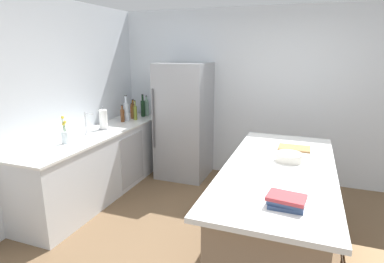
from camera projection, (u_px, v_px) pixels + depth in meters
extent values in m
plane|color=brown|center=(234.00, 259.00, 3.08)|extent=(7.20, 7.20, 0.00)
cube|color=silver|center=(270.00, 96.00, 4.79)|extent=(6.00, 0.10, 2.60)
cube|color=silver|center=(26.00, 112.00, 3.57)|extent=(0.10, 6.00, 2.60)
cube|color=silver|center=(101.00, 164.00, 4.39)|extent=(0.61, 2.63, 0.87)
cube|color=white|center=(98.00, 133.00, 4.27)|extent=(0.64, 2.66, 0.03)
cube|color=#B2B5BA|center=(132.00, 159.00, 4.58)|extent=(0.01, 0.60, 0.73)
cube|color=#8E755B|center=(276.00, 214.00, 3.02)|extent=(0.81, 2.10, 0.90)
cube|color=white|center=(279.00, 169.00, 2.90)|extent=(0.97, 2.30, 0.04)
cube|color=#93969B|center=(184.00, 121.00, 4.94)|extent=(0.76, 0.72, 1.79)
cylinder|color=#4C4C51|center=(153.00, 119.00, 4.69)|extent=(0.02, 0.02, 0.90)
cylinder|color=silver|center=(87.00, 134.00, 4.14)|extent=(0.05, 0.05, 0.02)
cylinder|color=silver|center=(86.00, 123.00, 4.10)|extent=(0.02, 0.02, 0.28)
cylinder|color=silver|center=(89.00, 114.00, 4.05)|extent=(0.14, 0.02, 0.02)
cylinder|color=silver|center=(65.00, 137.00, 3.73)|extent=(0.09, 0.09, 0.14)
cylinder|color=#4C7F3D|center=(64.00, 128.00, 3.71)|extent=(0.01, 0.03, 0.26)
sphere|color=yellow|center=(62.00, 117.00, 3.68)|extent=(0.04, 0.04, 0.04)
cylinder|color=#4C7F3D|center=(64.00, 131.00, 3.70)|extent=(0.01, 0.01, 0.18)
sphere|color=yellow|center=(64.00, 124.00, 3.68)|extent=(0.04, 0.04, 0.04)
cylinder|color=#4C7F3D|center=(66.00, 130.00, 3.70)|extent=(0.01, 0.04, 0.20)
sphere|color=yellow|center=(65.00, 122.00, 3.68)|extent=(0.04, 0.04, 0.04)
cylinder|color=gray|center=(104.00, 129.00, 4.42)|extent=(0.14, 0.14, 0.01)
cylinder|color=white|center=(103.00, 119.00, 4.39)|extent=(0.11, 0.11, 0.26)
cylinder|color=gray|center=(103.00, 109.00, 4.35)|extent=(0.02, 0.02, 0.04)
cylinder|color=#8CB79E|center=(147.00, 108.00, 5.30)|extent=(0.07, 0.07, 0.26)
cylinder|color=#8CB79E|center=(146.00, 98.00, 5.26)|extent=(0.03, 0.03, 0.07)
cylinder|color=black|center=(146.00, 96.00, 5.25)|extent=(0.03, 0.03, 0.01)
cylinder|color=#19381E|center=(143.00, 109.00, 5.22)|extent=(0.07, 0.07, 0.26)
cylinder|color=#19381E|center=(142.00, 98.00, 5.18)|extent=(0.03, 0.03, 0.10)
cylinder|color=black|center=(142.00, 95.00, 5.16)|extent=(0.03, 0.03, 0.01)
cylinder|color=red|center=(132.00, 112.00, 5.20)|extent=(0.05, 0.05, 0.18)
cylinder|color=red|center=(132.00, 105.00, 5.17)|extent=(0.03, 0.03, 0.05)
cylinder|color=black|center=(132.00, 103.00, 5.17)|extent=(0.03, 0.03, 0.01)
cylinder|color=brown|center=(133.00, 111.00, 5.07)|extent=(0.08, 0.08, 0.23)
cylinder|color=brown|center=(133.00, 102.00, 5.04)|extent=(0.03, 0.03, 0.07)
cylinder|color=black|center=(133.00, 100.00, 5.03)|extent=(0.03, 0.03, 0.01)
cylinder|color=olive|center=(135.00, 113.00, 4.97)|extent=(0.05, 0.05, 0.22)
cylinder|color=olive|center=(135.00, 104.00, 4.93)|extent=(0.02, 0.02, 0.08)
cylinder|color=black|center=(135.00, 101.00, 4.92)|extent=(0.02, 0.02, 0.01)
cylinder|color=silver|center=(126.00, 112.00, 4.91)|extent=(0.08, 0.08, 0.28)
cylinder|color=silver|center=(126.00, 100.00, 4.86)|extent=(0.03, 0.03, 0.11)
cylinder|color=black|center=(126.00, 96.00, 4.84)|extent=(0.04, 0.04, 0.01)
cylinder|color=#5B3319|center=(122.00, 116.00, 4.84)|extent=(0.06, 0.06, 0.19)
cylinder|color=#5B3319|center=(122.00, 108.00, 4.81)|extent=(0.03, 0.03, 0.06)
cylinder|color=black|center=(122.00, 105.00, 4.80)|extent=(0.03, 0.03, 0.01)
cube|color=#334770|center=(286.00, 205.00, 2.16)|extent=(0.23, 0.19, 0.03)
cube|color=#334770|center=(286.00, 201.00, 2.15)|extent=(0.25, 0.19, 0.03)
cube|color=#A83338|center=(286.00, 197.00, 2.15)|extent=(0.27, 0.21, 0.03)
cylinder|color=silver|center=(289.00, 157.00, 3.04)|extent=(0.26, 0.26, 0.08)
cube|color=#9E7042|center=(294.00, 148.00, 3.41)|extent=(0.33, 0.23, 0.02)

